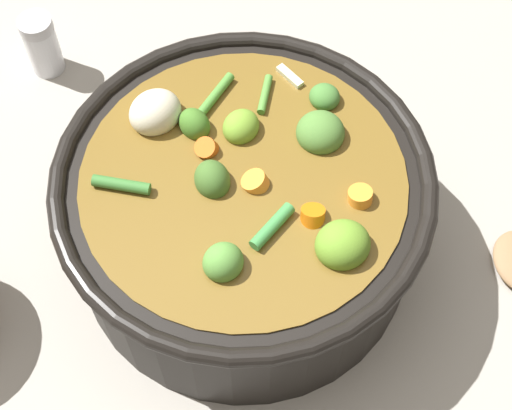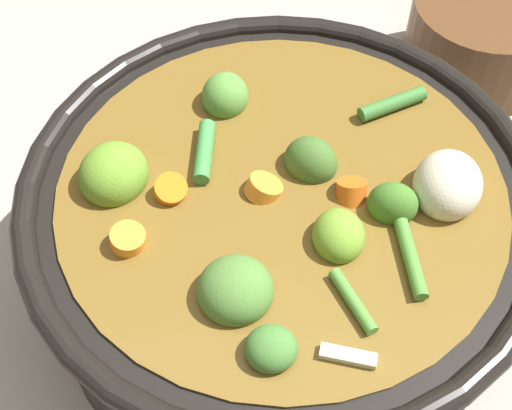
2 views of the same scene
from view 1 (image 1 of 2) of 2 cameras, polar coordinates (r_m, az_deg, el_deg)
ground_plane at (r=0.78m, az=-0.82°, el=-3.06°), size 1.10×1.10×0.00m
cooking_pot at (r=0.72m, az=-0.87°, el=-0.47°), size 0.33×0.33×0.15m
salt_shaker at (r=0.91m, az=-15.32°, el=11.20°), size 0.04×0.04×0.07m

